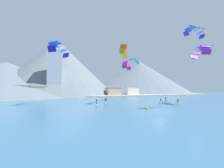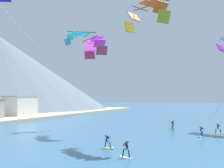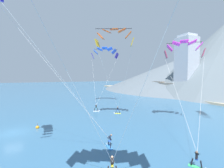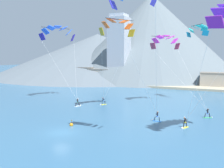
{
  "view_description": "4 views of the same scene",
  "coord_description": "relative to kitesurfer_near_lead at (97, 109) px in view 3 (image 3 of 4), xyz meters",
  "views": [
    {
      "loc": [
        -20.41,
        -23.53,
        4.41
      ],
      "look_at": [
        -3.65,
        15.33,
        5.81
      ],
      "focal_mm": 24.0,
      "sensor_mm": 36.0,
      "label": 1
    },
    {
      "loc": [
        -36.26,
        5.36,
        6.12
      ],
      "look_at": [
        -3.13,
        19.88,
        7.38
      ],
      "focal_mm": 50.0,
      "sensor_mm": 36.0,
      "label": 2
    },
    {
      "loc": [
        27.14,
        4.32,
        8.82
      ],
      "look_at": [
        -2.29,
        18.06,
        7.05
      ],
      "focal_mm": 24.0,
      "sensor_mm": 36.0,
      "label": 3
    },
    {
      "loc": [
        21.08,
        -27.77,
        10.83
      ],
      "look_at": [
        2.46,
        11.61,
        5.78
      ],
      "focal_mm": 40.0,
      "sensor_mm": 36.0,
      "label": 4
    }
  ],
  "objects": [
    {
      "name": "ground_plane",
      "position": [
        7.79,
        -16.47,
        -0.58
      ],
      "size": [
        400.0,
        400.0,
        0.0
      ],
      "primitive_type": "plane",
      "color": "#336084"
    },
    {
      "name": "kitesurfer_near_lead",
      "position": [
        0.0,
        0.0,
        0.0
      ],
      "size": [
        1.09,
        1.75,
        1.83
      ],
      "color": "white",
      "rests_on": "ground"
    },
    {
      "name": "kitesurfer_near_trail",
      "position": [
        25.95,
        1.18,
        -0.04
      ],
      "size": [
        1.73,
        1.15,
        1.78
      ],
      "color": "#33B266",
      "rests_on": "ground"
    },
    {
      "name": "kitesurfer_mid_center",
      "position": [
        18.23,
        -4.76,
        -0.09
      ],
      "size": [
        1.78,
        0.67,
        1.69
      ],
      "color": "#337FDB",
      "rests_on": "ground"
    },
    {
      "name": "kitesurfer_far_right",
      "position": [
        3.99,
        3.53,
        -0.1
      ],
      "size": [
        1.06,
        1.76,
        1.67
      ],
      "color": "yellow",
      "rests_on": "ground"
    },
    {
      "name": "parafoil_kite_near_lead",
      "position": [
        -9.75,
        6.16,
        15.93
      ],
      "size": [
        12.64,
        10.55,
        16.58
      ],
      "color": "#1F1492"
    },
    {
      "name": "parafoil_kite_near_trail",
      "position": [
        15.68,
        11.21,
        13.4
      ],
      "size": [
        12.97,
        12.94,
        13.87
      ],
      "color": "#A5304F"
    },
    {
      "name": "parafoil_kite_far_right",
      "position": [
        8.88,
        0.5,
        15.92
      ],
      "size": [
        7.26,
        7.02,
        16.54
      ],
      "color": "#AF9018"
    },
    {
      "name": "race_marker_buoy",
      "position": [
        7.18,
        -13.07,
        -0.42
      ],
      "size": [
        0.56,
        0.56,
        1.02
      ],
      "color": "orange",
      "rests_on": "ground"
    },
    {
      "name": "shore_building_harbour_front",
      "position": [
        -3.66,
        42.95,
        2.08
      ],
      "size": [
        5.86,
        4.41,
        5.28
      ],
      "color": "beige",
      "rests_on": "ground"
    },
    {
      "name": "shore_building_quay_west",
      "position": [
        -23.92,
        42.45,
        2.49
      ],
      "size": [
        8.52,
        6.03,
        6.11
      ],
      "color": "#A89E8E",
      "rests_on": "ground"
    },
    {
      "name": "shore_building_old_town",
      "position": [
        -16.7,
        42.67,
        2.25
      ],
      "size": [
        8.99,
        7.2,
        5.63
      ],
      "color": "#B7AD9E",
      "rests_on": "ground"
    },
    {
      "name": "highrise_tower",
      "position": [
        -9.63,
        43.54,
        12.27
      ],
      "size": [
        7.0,
        7.0,
        26.12
      ],
      "color": "#A8ADB7",
      "rests_on": "ground"
    },
    {
      "name": "mountain_peak_east_shoulder",
      "position": [
        -38.03,
        78.59,
        10.64
      ],
      "size": [
        112.08,
        112.08,
        22.43
      ],
      "color": "slate",
      "rests_on": "ground"
    }
  ]
}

